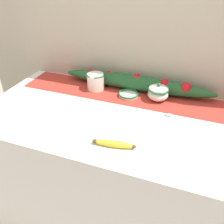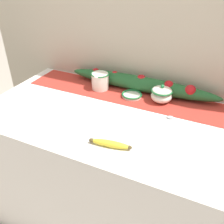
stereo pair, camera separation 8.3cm
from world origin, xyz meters
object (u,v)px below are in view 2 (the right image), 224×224
object	(u,v)px
banana	(110,144)
cream_pitcher	(100,80)
spoon	(168,117)
sugar_bowl	(162,94)
small_dish	(132,95)

from	to	relation	value
banana	cream_pitcher	bearing A→B (deg)	121.57
banana	spoon	size ratio (longest dim) A/B	1.11
cream_pitcher	spoon	size ratio (longest dim) A/B	0.74
sugar_bowl	banana	distance (m)	0.49
sugar_bowl	spoon	xyz separation A→B (m)	(0.08, -0.15, -0.05)
small_dish	spoon	bearing A→B (deg)	-27.50
small_dish	spoon	xyz separation A→B (m)	(0.25, -0.13, -0.01)
cream_pitcher	spoon	distance (m)	0.50
sugar_bowl	spoon	world-z (taller)	sugar_bowl
small_dish	cream_pitcher	bearing A→B (deg)	175.59
small_dish	sugar_bowl	bearing A→B (deg)	5.21
small_dish	spoon	distance (m)	0.28
small_dish	banana	size ratio (longest dim) A/B	0.61
sugar_bowl	small_dish	bearing A→B (deg)	-174.79
spoon	cream_pitcher	bearing A→B (deg)	148.23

